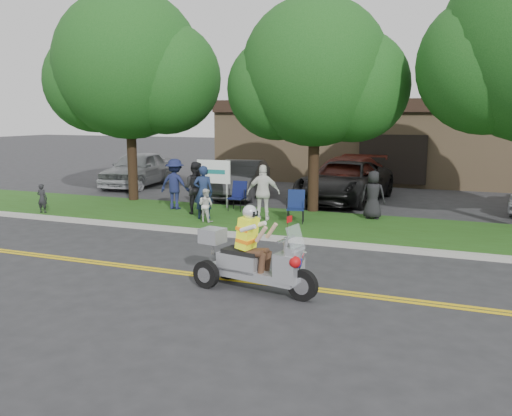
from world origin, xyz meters
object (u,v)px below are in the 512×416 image
at_px(lawn_chair_a, 238,194).
at_px(parked_car_far_left, 137,169).
at_px(trike_scooter, 251,261).
at_px(spectator_adult_right, 263,193).
at_px(parked_car_left, 241,179).
at_px(lawn_chair_b, 296,204).
at_px(spectator_adult_left, 203,192).
at_px(parked_car_right, 346,178).
at_px(parked_car_mid, 345,181).
at_px(spectator_adult_mid, 195,188).

xyz_separation_m(lawn_chair_a, parked_car_far_left, (-7.12, 4.59, 0.15)).
distance_m(trike_scooter, spectator_adult_right, 6.43).
bearing_deg(spectator_adult_right, parked_car_left, -75.45).
relative_size(parked_car_far_left, parked_car_left, 1.07).
height_order(lawn_chair_b, spectator_adult_left, spectator_adult_left).
xyz_separation_m(lawn_chair_a, parked_car_right, (2.68, 4.39, 0.16)).
xyz_separation_m(parked_car_far_left, parked_car_left, (5.79, -1.27, -0.08)).
distance_m(trike_scooter, parked_car_left, 11.73).
bearing_deg(lawn_chair_a, parked_car_mid, 54.93).
xyz_separation_m(spectator_adult_mid, parked_car_left, (-0.32, 4.46, -0.22)).
height_order(trike_scooter, parked_car_right, trike_scooter).
bearing_deg(parked_car_mid, lawn_chair_b, -87.86).
height_order(spectator_adult_left, parked_car_right, spectator_adult_left).
distance_m(lawn_chair_a, spectator_adult_right, 1.94).
bearing_deg(spectator_adult_mid, parked_car_far_left, -48.50).
distance_m(parked_car_far_left, parked_car_left, 5.93).
relative_size(lawn_chair_b, spectator_adult_left, 0.59).
xyz_separation_m(trike_scooter, spectator_adult_mid, (-4.53, 6.22, 0.38)).
bearing_deg(spectator_adult_mid, spectator_adult_right, 170.85).
xyz_separation_m(lawn_chair_b, parked_car_left, (-3.77, 4.56, 0.08)).
bearing_deg(parked_car_far_left, spectator_adult_right, -42.08).
xyz_separation_m(spectator_adult_mid, parked_car_far_left, (-6.11, 5.73, -0.14)).
bearing_deg(trike_scooter, spectator_adult_mid, 136.62).
bearing_deg(spectator_adult_right, spectator_adult_mid, -19.96).
xyz_separation_m(spectator_adult_mid, parked_car_right, (3.69, 5.52, -0.13)).
relative_size(spectator_adult_left, parked_car_mid, 0.30).
bearing_deg(lawn_chair_b, lawn_chair_a, 139.94).
xyz_separation_m(trike_scooter, spectator_adult_right, (-2.10, 6.06, 0.38)).
relative_size(spectator_adult_mid, spectator_adult_right, 1.00).
height_order(parked_car_far_left, parked_car_right, parked_car_right).
bearing_deg(parked_car_mid, spectator_adult_right, -98.97).
height_order(lawn_chair_a, spectator_adult_mid, spectator_adult_mid).
bearing_deg(lawn_chair_b, spectator_adult_mid, 165.17).
height_order(spectator_adult_left, spectator_adult_mid, spectator_adult_mid).
relative_size(trike_scooter, parked_car_far_left, 0.53).
distance_m(trike_scooter, parked_car_mid, 11.20).
distance_m(spectator_adult_mid, spectator_adult_right, 2.43).
height_order(lawn_chair_a, parked_car_right, parked_car_right).
bearing_deg(parked_car_right, spectator_adult_left, -111.75).
xyz_separation_m(spectator_adult_mid, spectator_adult_right, (2.43, -0.16, 0.00)).
height_order(lawn_chair_b, spectator_adult_mid, spectator_adult_mid).
height_order(lawn_chair_a, spectator_adult_left, spectator_adult_left).
bearing_deg(spectator_adult_left, lawn_chair_b, 163.96).
bearing_deg(parked_car_left, lawn_chair_b, -60.53).
xyz_separation_m(trike_scooter, parked_car_far_left, (-10.64, 11.95, 0.23)).
height_order(parked_car_mid, parked_car_right, parked_car_right).
xyz_separation_m(trike_scooter, spectator_adult_left, (-3.92, 5.60, 0.36)).
xyz_separation_m(lawn_chair_b, spectator_adult_mid, (-3.45, 0.10, 0.30)).
relative_size(lawn_chair_b, parked_car_mid, 0.17).
distance_m(spectator_adult_right, parked_car_left, 5.38).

